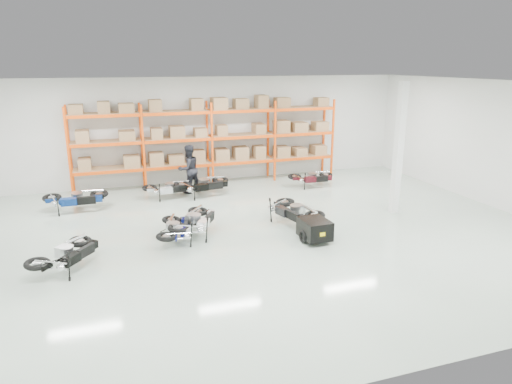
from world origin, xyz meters
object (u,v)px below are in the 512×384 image
object	(u,v)px
moto_black_far_left	(67,250)
moto_back_c	(203,181)
trailer	(315,229)
moto_blue_centre	(176,225)
moto_touring_right	(293,207)
moto_silver_left	(196,217)
moto_back_a	(75,195)
moto_back_d	(312,175)
moto_back_b	(169,185)
person_back	(189,169)

from	to	relation	value
moto_black_far_left	moto_back_c	distance (m)	7.20
moto_black_far_left	trailer	xyz separation A→B (m)	(6.75, -0.25, -0.16)
moto_blue_centre	moto_touring_right	world-z (taller)	moto_touring_right
moto_black_far_left	moto_back_c	size ratio (longest dim) A/B	0.93
moto_black_far_left	moto_silver_left	bearing A→B (deg)	-120.72
trailer	moto_touring_right	bearing A→B (deg)	87.78
moto_blue_centre	moto_silver_left	distance (m)	0.74
moto_silver_left	moto_back_c	world-z (taller)	moto_back_c
moto_back_a	moto_back_c	distance (m)	4.71
trailer	moto_black_far_left	bearing A→B (deg)	175.64
moto_silver_left	moto_back_d	world-z (taller)	moto_silver_left
moto_back_a	moto_back_c	bearing A→B (deg)	-83.13
moto_back_a	moto_back_b	distance (m)	3.41
moto_blue_centre	moto_black_far_left	size ratio (longest dim) A/B	0.94
moto_blue_centre	moto_back_d	size ratio (longest dim) A/B	1.00
moto_blue_centre	moto_black_far_left	bearing A→B (deg)	33.53
moto_touring_right	moto_back_c	size ratio (longest dim) A/B	1.00
moto_back_c	moto_touring_right	bearing A→B (deg)	-160.62
moto_back_b	moto_silver_left	bearing A→B (deg)	177.24
moto_blue_centre	moto_back_a	world-z (taller)	moto_back_a
moto_touring_right	person_back	size ratio (longest dim) A/B	0.99
moto_blue_centre	moto_back_c	xyz separation A→B (m)	(1.76, 4.45, 0.07)
moto_blue_centre	trailer	bearing A→B (deg)	175.22
moto_blue_centre	person_back	size ratio (longest dim) A/B	0.87
moto_black_far_left	moto_back_b	world-z (taller)	moto_black_far_left
moto_back_c	moto_back_d	world-z (taller)	moto_back_c
moto_blue_centre	trailer	world-z (taller)	moto_blue_centre
moto_back_a	moto_silver_left	bearing A→B (deg)	-134.13
person_back	moto_back_d	bearing A→B (deg)	149.18
moto_back_b	trailer	bearing A→B (deg)	-155.76
moto_silver_left	moto_back_c	size ratio (longest dim) A/B	0.99
moto_silver_left	moto_back_d	xyz separation A→B (m)	(5.73, 4.00, -0.07)
moto_back_d	person_back	bearing A→B (deg)	87.39
moto_back_b	moto_back_c	world-z (taller)	moto_back_c
person_back	moto_blue_centre	bearing A→B (deg)	52.99
moto_blue_centre	moto_back_b	bearing A→B (deg)	-81.49
moto_silver_left	moto_black_far_left	distance (m)	3.82
moto_back_b	moto_back_d	size ratio (longest dim) A/B	1.00
trailer	moto_back_b	xyz separation A→B (m)	(-3.42, 5.87, 0.12)
moto_blue_centre	moto_black_far_left	distance (m)	3.09
moto_black_far_left	moto_back_c	bearing A→B (deg)	-92.15
moto_back_b	person_back	bearing A→B (deg)	-66.74
moto_blue_centre	person_back	xyz separation A→B (m)	(1.31, 5.07, 0.46)
moto_blue_centre	moto_back_d	distance (m)	7.72
moto_black_far_left	moto_back_d	xyz separation A→B (m)	(9.30, 5.38, -0.03)
moto_back_b	moto_back_d	distance (m)	5.97
moto_black_far_left	moto_back_b	bearing A→B (deg)	-82.46
moto_blue_centre	person_back	distance (m)	5.26
moto_silver_left	moto_touring_right	world-z (taller)	moto_touring_right
moto_back_b	person_back	distance (m)	1.11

